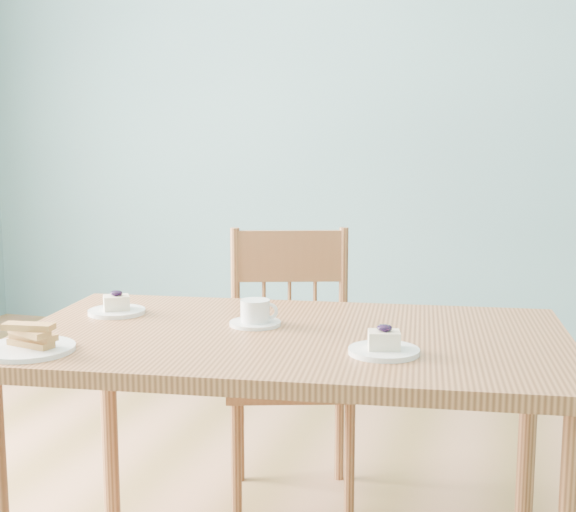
{
  "coord_description": "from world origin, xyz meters",
  "views": [
    {
      "loc": [
        0.55,
        -1.7,
        1.12
      ],
      "look_at": [
        0.04,
        0.05,
        0.84
      ],
      "focal_mm": 50.0,
      "sensor_mm": 36.0,
      "label": 1
    }
  ],
  "objects_px": {
    "biscotti_plate": "(28,343)",
    "coffee_cup": "(256,314)",
    "dining_table": "(291,362)",
    "cheesecake_plate_far": "(117,308)",
    "cheesecake_plate_near": "(384,346)",
    "dining_chair": "(291,364)"
  },
  "relations": [
    {
      "from": "cheesecake_plate_near",
      "to": "biscotti_plate",
      "type": "height_order",
      "value": "biscotti_plate"
    },
    {
      "from": "cheesecake_plate_near",
      "to": "coffee_cup",
      "type": "height_order",
      "value": "same"
    },
    {
      "from": "cheesecake_plate_far",
      "to": "coffee_cup",
      "type": "relative_size",
      "value": 1.17
    },
    {
      "from": "dining_table",
      "to": "cheesecake_plate_near",
      "type": "distance_m",
      "value": 0.27
    },
    {
      "from": "dining_table",
      "to": "cheesecake_plate_far",
      "type": "bearing_deg",
      "value": 165.16
    },
    {
      "from": "dining_table",
      "to": "coffee_cup",
      "type": "distance_m",
      "value": 0.15
    },
    {
      "from": "dining_chair",
      "to": "cheesecake_plate_near",
      "type": "distance_m",
      "value": 0.82
    },
    {
      "from": "dining_chair",
      "to": "coffee_cup",
      "type": "xyz_separation_m",
      "value": [
        0.06,
        -0.51,
        0.27
      ]
    },
    {
      "from": "biscotti_plate",
      "to": "cheesecake_plate_near",
      "type": "bearing_deg",
      "value": 14.77
    },
    {
      "from": "cheesecake_plate_far",
      "to": "coffee_cup",
      "type": "bearing_deg",
      "value": -2.65
    },
    {
      "from": "coffee_cup",
      "to": "dining_chair",
      "type": "bearing_deg",
      "value": 88.04
    },
    {
      "from": "cheesecake_plate_near",
      "to": "cheesecake_plate_far",
      "type": "relative_size",
      "value": 1.03
    },
    {
      "from": "cheesecake_plate_near",
      "to": "biscotti_plate",
      "type": "relative_size",
      "value": 0.76
    },
    {
      "from": "biscotti_plate",
      "to": "cheesecake_plate_far",
      "type": "bearing_deg",
      "value": 88.6
    },
    {
      "from": "dining_table",
      "to": "coffee_cup",
      "type": "height_order",
      "value": "coffee_cup"
    },
    {
      "from": "biscotti_plate",
      "to": "dining_table",
      "type": "bearing_deg",
      "value": 31.7
    },
    {
      "from": "dining_table",
      "to": "coffee_cup",
      "type": "relative_size",
      "value": 10.83
    },
    {
      "from": "dining_table",
      "to": "cheesecake_plate_far",
      "type": "relative_size",
      "value": 9.29
    },
    {
      "from": "coffee_cup",
      "to": "cheesecake_plate_far",
      "type": "bearing_deg",
      "value": 168.72
    },
    {
      "from": "dining_chair",
      "to": "coffee_cup",
      "type": "bearing_deg",
      "value": -101.24
    },
    {
      "from": "biscotti_plate",
      "to": "coffee_cup",
      "type": "bearing_deg",
      "value": 42.44
    },
    {
      "from": "dining_table",
      "to": "biscotti_plate",
      "type": "relative_size",
      "value": 6.82
    }
  ]
}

